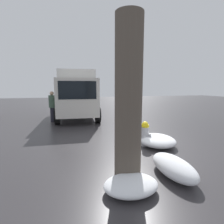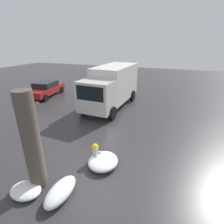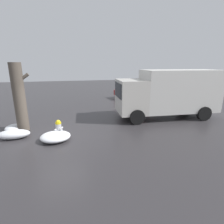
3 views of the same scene
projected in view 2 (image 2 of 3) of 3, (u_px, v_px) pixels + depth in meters
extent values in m
plane|color=#333033|center=(96.00, 161.00, 7.70)|extent=(60.00, 60.00, 0.00)
cylinder|color=#B7B7BC|center=(95.00, 154.00, 7.57)|extent=(0.27, 0.27, 0.68)
cylinder|color=yellow|center=(95.00, 147.00, 7.43)|extent=(0.28, 0.28, 0.08)
sphere|color=yellow|center=(95.00, 146.00, 7.41)|extent=(0.23, 0.23, 0.23)
cylinder|color=#B7B7BC|center=(99.00, 152.00, 7.59)|extent=(0.15, 0.15, 0.11)
cylinder|color=#B7B7BC|center=(94.00, 151.00, 7.70)|extent=(0.13, 0.13, 0.09)
cylinder|color=#B7B7BC|center=(96.00, 155.00, 7.38)|extent=(0.13, 0.13, 0.09)
cylinder|color=brown|center=(32.00, 142.00, 5.79)|extent=(0.60, 0.60, 3.57)
cylinder|color=brown|center=(32.00, 112.00, 5.65)|extent=(0.68, 0.17, 0.55)
cube|color=beige|center=(96.00, 96.00, 11.60)|extent=(1.80, 2.36, 2.08)
cube|color=black|center=(89.00, 94.00, 10.73)|extent=(0.15, 1.90, 0.92)
cube|color=silver|center=(115.00, 82.00, 14.26)|extent=(5.01, 2.56, 2.67)
cylinder|color=black|center=(112.00, 113.00, 11.64)|extent=(0.92, 0.34, 0.90)
cylinder|color=black|center=(83.00, 108.00, 12.48)|extent=(0.92, 0.34, 0.90)
cylinder|color=black|center=(132.00, 96.00, 15.37)|extent=(0.92, 0.34, 0.90)
cylinder|color=black|center=(109.00, 93.00, 16.22)|extent=(0.92, 0.34, 0.90)
cylinder|color=#23232D|center=(85.00, 104.00, 13.31)|extent=(0.27, 0.27, 0.86)
cylinder|color=#3F5947|center=(85.00, 94.00, 13.01)|extent=(0.39, 0.39, 0.72)
sphere|color=tan|center=(84.00, 88.00, 12.83)|extent=(0.23, 0.23, 0.23)
cube|color=maroon|center=(45.00, 90.00, 16.67)|extent=(4.43, 2.36, 0.55)
cube|color=black|center=(46.00, 84.00, 16.67)|extent=(2.21, 1.87, 0.48)
cylinder|color=black|center=(45.00, 98.00, 15.27)|extent=(0.62, 0.27, 0.60)
cylinder|color=black|center=(27.00, 96.00, 15.68)|extent=(0.62, 0.27, 0.60)
cylinder|color=black|center=(62.00, 90.00, 17.87)|extent=(0.62, 0.27, 0.60)
cylinder|color=black|center=(45.00, 89.00, 18.28)|extent=(0.62, 0.27, 0.60)
ellipsoid|color=white|center=(103.00, 161.00, 7.37)|extent=(1.38, 1.24, 0.39)
ellipsoid|color=white|center=(26.00, 190.00, 5.99)|extent=(0.86, 1.11, 0.29)
ellipsoid|color=white|center=(61.00, 191.00, 5.87)|extent=(1.49, 0.70, 0.43)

